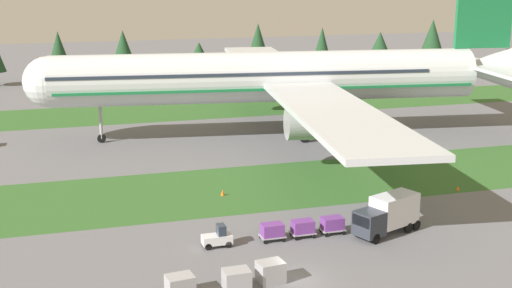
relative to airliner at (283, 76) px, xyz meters
name	(u,v)px	position (x,y,z in m)	size (l,w,h in m)	color
ground_plane	(296,280)	(-14.55, -46.77, -8.81)	(400.00, 400.00, 0.00)	slate
grass_strip_near	(223,190)	(-14.55, -22.67, -8.80)	(320.00, 16.97, 0.01)	#336028
grass_strip_far	(159,112)	(-14.55, 23.27, -8.80)	(320.00, 16.97, 0.01)	#336028
airliner	(283,76)	(0.00, 0.00, 0.00)	(71.97, 88.79, 24.57)	silver
baggage_tug	(218,238)	(-18.85, -38.47, -7.99)	(2.61, 1.32, 1.97)	silver
cargo_dolly_lead	(272,231)	(-13.83, -38.42, -7.89)	(2.21, 1.52, 1.55)	#A3A3A8
cargo_dolly_second	(303,227)	(-10.93, -38.40, -7.89)	(2.21, 1.52, 1.55)	#A3A3A8
cargo_dolly_third	(332,224)	(-8.03, -38.37, -7.89)	(2.21, 1.52, 1.55)	#A3A3A8
catering_truck	(388,214)	(-3.26, -39.89, -6.86)	(7.31, 4.75, 3.58)	#2D333D
ground_crew_marshaller	(371,218)	(-3.93, -37.89, -7.86)	(0.52, 0.36, 1.74)	black
ground_crew_loader	(370,219)	(-4.12, -38.15, -7.86)	(0.52, 0.36, 1.74)	black
uld_container_0	(237,280)	(-19.45, -47.18, -8.00)	(2.00, 1.60, 1.61)	#A3A3A8
uld_container_1	(271,272)	(-16.59, -46.64, -7.96)	(2.00, 1.60, 1.69)	#A3A3A8
uld_container_2	(180,286)	(-23.72, -46.93, -8.02)	(2.00, 1.60, 1.57)	#A3A3A8
taxiway_marker_0	(458,188)	(10.29, -30.15, -8.57)	(0.44, 0.44, 0.48)	orange
taxiway_marker_1	(223,192)	(-15.05, -24.67, -8.47)	(0.44, 0.44, 0.67)	orange
distant_tree_line	(122,47)	(-16.45, 63.64, -1.77)	(159.65, 10.76, 12.72)	#4C3823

